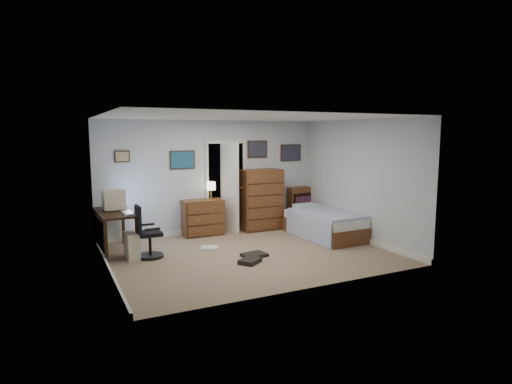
% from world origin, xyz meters
% --- Properties ---
extents(floor, '(5.00, 4.00, 0.02)m').
position_xyz_m(floor, '(0.00, 0.00, -0.01)').
color(floor, gray).
rests_on(floor, ground).
extents(computer_desk, '(0.67, 1.37, 0.78)m').
position_xyz_m(computer_desk, '(-2.29, 1.20, 0.60)').
color(computer_desk, black).
rests_on(computer_desk, floor).
extents(crt_monitor, '(0.42, 0.39, 0.37)m').
position_xyz_m(crt_monitor, '(-2.18, 1.35, 0.97)').
color(crt_monitor, beige).
rests_on(crt_monitor, computer_desk).
extents(keyboard, '(0.17, 0.42, 0.02)m').
position_xyz_m(keyboard, '(-2.02, 0.85, 0.79)').
color(keyboard, beige).
rests_on(keyboard, computer_desk).
extents(pc_tower, '(0.23, 0.44, 0.47)m').
position_xyz_m(pc_tower, '(-2.00, 0.65, 0.23)').
color(pc_tower, beige).
rests_on(pc_tower, floor).
extents(office_chair, '(0.47, 0.48, 0.96)m').
position_xyz_m(office_chair, '(-1.75, 0.56, 0.37)').
color(office_chair, black).
rests_on(office_chair, floor).
extents(media_stack, '(0.15, 0.15, 0.72)m').
position_xyz_m(media_stack, '(-2.32, 2.20, 0.36)').
color(media_stack, maroon).
rests_on(media_stack, floor).
extents(low_dresser, '(0.90, 0.47, 0.78)m').
position_xyz_m(low_dresser, '(-0.28, 1.77, 0.39)').
color(low_dresser, brown).
rests_on(low_dresser, floor).
extents(table_lamp, '(0.20, 0.20, 0.38)m').
position_xyz_m(table_lamp, '(-0.08, 1.77, 1.06)').
color(table_lamp, gold).
rests_on(table_lamp, low_dresser).
extents(doorway, '(0.96, 1.12, 2.05)m').
position_xyz_m(doorway, '(0.35, 2.27, 1.00)').
color(doorway, black).
rests_on(doorway, floor).
extents(tall_dresser, '(0.95, 0.56, 1.40)m').
position_xyz_m(tall_dresser, '(1.11, 1.75, 0.70)').
color(tall_dresser, brown).
rests_on(tall_dresser, floor).
extents(headboard_bookcase, '(1.02, 0.29, 0.91)m').
position_xyz_m(headboard_bookcase, '(2.46, 1.86, 0.48)').
color(headboard_bookcase, brown).
rests_on(headboard_bookcase, floor).
extents(bed, '(1.06, 1.90, 0.61)m').
position_xyz_m(bed, '(1.99, 0.46, 0.29)').
color(bed, brown).
rests_on(bed, floor).
extents(wall_posters, '(4.38, 0.04, 0.60)m').
position_xyz_m(wall_posters, '(0.57, 1.98, 1.75)').
color(wall_posters, '#331E11').
rests_on(wall_posters, floor).
extents(floor_clutter, '(1.01, 1.57, 0.08)m').
position_xyz_m(floor_clutter, '(-0.21, -0.16, 0.03)').
color(floor_clutter, black).
rests_on(floor_clutter, floor).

